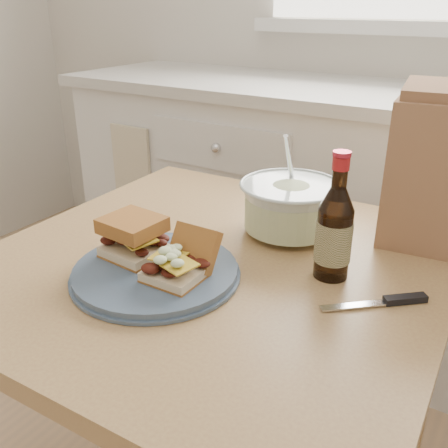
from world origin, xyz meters
The scene contains 9 objects.
cabinet_run centered at (0.00, 1.70, 0.47)m, with size 2.50×0.64×0.94m.
dining_table centered at (-0.08, 0.74, 0.63)m, with size 0.91×0.91×0.74m.
plate centered at (-0.13, 0.61, 0.75)m, with size 0.31×0.31×0.02m, color #465971.
sandwich_left centered at (-0.20, 0.63, 0.80)m, with size 0.11×0.11×0.08m.
sandwich_right centered at (-0.08, 0.62, 0.79)m, with size 0.10×0.13×0.08m.
coleslaw_bowl centered at (-0.01, 0.92, 0.80)m, with size 0.22×0.22×0.22m.
beer_bottle centered at (0.14, 0.79, 0.83)m, with size 0.07×0.07×0.24m.
knife centered at (0.27, 0.76, 0.74)m, with size 0.15×0.14×0.01m.
paper_bag centered at (0.28, 1.04, 0.89)m, with size 0.23×0.15×0.30m, color #9C6A4B.
Camera 1 is at (0.41, -0.00, 1.21)m, focal length 40.00 mm.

